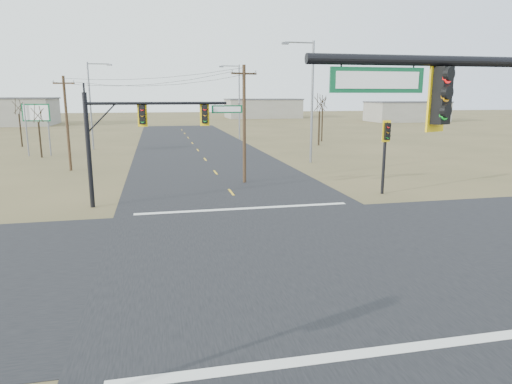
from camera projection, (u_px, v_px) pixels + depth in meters
ground at (279, 253)px, 18.34m from camera, size 320.00×320.00×0.00m
road_ew at (279, 253)px, 18.34m from camera, size 160.00×14.00×0.02m
road_ns at (279, 253)px, 18.34m from camera, size 14.00×160.00×0.02m
stop_bar_near at (359, 354)px, 11.17m from camera, size 12.00×0.40×0.01m
stop_bar_far at (244, 208)px, 25.50m from camera, size 12.00×0.40×0.01m
mast_arm_far at (146, 124)px, 25.66m from camera, size 8.83×0.52×6.40m
pedestal_signal_ne at (386, 141)px, 28.68m from camera, size 0.58×0.51×4.73m
utility_pole_near at (244, 122)px, 32.31m from camera, size 1.94×0.84×8.31m
utility_pole_far at (67, 121)px, 37.72m from camera, size 1.81×0.84×7.79m
highway_sign at (37, 119)px, 47.07m from camera, size 2.82×0.68×5.38m
streetlight_a at (310, 95)px, 41.95m from camera, size 3.08×0.32×11.06m
streetlight_b at (238, 98)px, 64.41m from camera, size 2.91×0.36×10.42m
streetlight_c at (92, 101)px, 52.38m from camera, size 2.78×0.41×9.93m
bare_tree_a at (38, 113)px, 45.71m from camera, size 2.44×2.44×5.65m
bare_tree_b at (18, 106)px, 55.35m from camera, size 2.76×2.76×6.17m
bare_tree_c at (320, 102)px, 56.87m from camera, size 3.76×3.76×6.84m
bare_tree_d at (323, 102)px, 61.90m from camera, size 2.97×2.97×6.70m
warehouse_mid at (263, 109)px, 128.16m from camera, size 20.00×12.00×5.00m
warehouse_right at (406, 112)px, 110.58m from camera, size 18.00×10.00×4.50m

